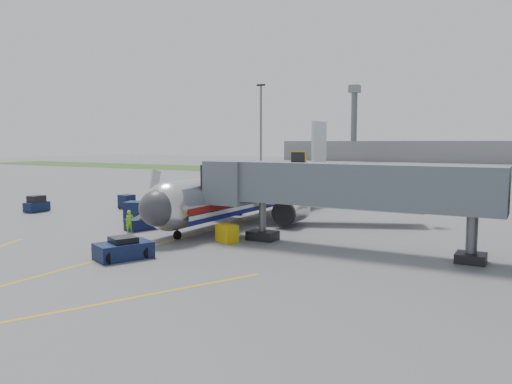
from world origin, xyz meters
The scene contains 16 objects.
ground centered at (0.00, 0.00, 0.00)m, with size 400.00×400.00×0.00m, color #565659.
grass_strip centered at (0.00, 90.00, 0.01)m, with size 300.00×25.00×0.01m, color #2D4C1E.
apron_markings centered at (0.00, -7.40, 0.00)m, with size 21.52×50.00×0.01m.
airliner centered at (0.00, 15.25, 2.65)m, with size 32.10×35.67×10.25m.
jet_bridge centered at (12.86, 5.00, 4.47)m, with size 25.30×4.00×6.90m.
light_mast_left centered at (-30.00, 70.00, 10.78)m, with size 2.00×0.44×20.40m.
distant_terminal centered at (-10.00, 170.00, 4.00)m, with size 120.00×14.00×8.00m, color slate.
control_tower centered at (-40.00, 165.00, 17.33)m, with size 4.00×4.00×30.00m.
pushback_tug centered at (1.09, -4.97, 0.61)m, with size 3.34×4.04×1.45m.
baggage_tug centered at (-23.02, 6.65, 0.79)m, with size 1.39×2.58×1.78m.
baggage_cart_a centered at (-10.53, 15.83, 0.95)m, with size 1.83×1.83×1.87m.
baggage_cart_b centered at (-8.93, 6.89, 0.98)m, with size 2.29×2.29×1.93m.
baggage_cart_c centered at (-16.29, 13.39, 0.82)m, with size 1.63×1.63×1.60m.
belt_loader centered at (-5.13, 4.48, 0.58)m, with size 2.51×4.91×2.32m.
ground_power_cart centered at (4.00, 3.00, 0.65)m, with size 1.95×1.66×1.32m.
ramp_worker centered at (-5.23, 2.26, 0.95)m, with size 0.69×0.45×1.90m, color #7DCA17.
Camera 1 is at (24.35, -28.57, 7.59)m, focal length 35.00 mm.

